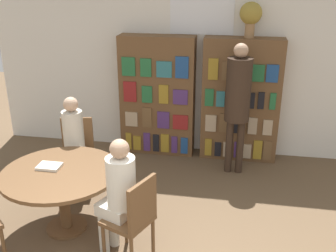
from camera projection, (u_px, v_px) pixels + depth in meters
The scene contains 11 objects.
wall_back at pixel (201, 55), 5.75m from camera, with size 6.40×0.07×3.00m.
bookshelf_left at pixel (157, 96), 5.89m from camera, with size 1.11×0.34×1.80m.
bookshelf_right at pixel (240, 101), 5.69m from camera, with size 1.11×0.34×1.80m.
flower_vase at pixel (251, 15), 5.25m from camera, with size 0.30×0.30×0.47m.
reading_table at pixel (62, 180), 4.12m from camera, with size 1.23×1.23×0.71m.
chair_left_side at pixel (77, 149), 5.04m from camera, with size 0.48×0.48×0.91m.
chair_far_side at pixel (134, 216), 3.67m from camera, with size 0.52×0.52×0.91m.
seated_reader_left at pixel (73, 141), 4.79m from camera, with size 0.32×0.39×1.26m.
seated_reader_right at pixel (118, 191), 3.68m from camera, with size 0.41×0.38×1.26m.
librarian_standing at pixel (238, 95), 5.16m from camera, with size 0.33×0.60×1.81m.
open_book_on_table at pixel (49, 166), 4.14m from camera, with size 0.24×0.18×0.03m.
Camera 1 is at (0.53, -1.86, 2.64)m, focal length 42.00 mm.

